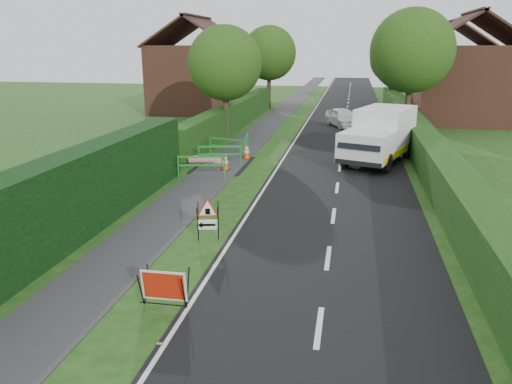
{
  "coord_description": "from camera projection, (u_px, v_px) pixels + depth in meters",
  "views": [
    {
      "loc": [
        2.92,
        -11.49,
        5.5
      ],
      "look_at": [
        0.23,
        2.55,
        1.29
      ],
      "focal_mm": 35.0,
      "sensor_mm": 36.0,
      "label": 1
    }
  ],
  "objects": [
    {
      "name": "red_rect_sign",
      "position": [
        164.0,
        286.0,
        10.78
      ],
      "size": [
        1.02,
        0.62,
        0.85
      ],
      "rotation": [
        0.0,
        0.0,
        0.02
      ],
      "color": "black",
      "rests_on": "ground"
    },
    {
      "name": "tree_nw",
      "position": [
        225.0,
        63.0,
        29.43
      ],
      "size": [
        4.4,
        4.4,
        6.7
      ],
      "color": "#2D2116",
      "rests_on": "ground"
    },
    {
      "name": "traffic_cone_4",
      "position": [
        247.0,
        151.0,
        25.03
      ],
      "size": [
        0.38,
        0.38,
        0.79
      ],
      "color": "black",
      "rests_on": "ground"
    },
    {
      "name": "traffic_cone_1",
      "position": [
        386.0,
        154.0,
        24.31
      ],
      "size": [
        0.38,
        0.38,
        0.79
      ],
      "color": "black",
      "rests_on": "ground"
    },
    {
      "name": "ped_barrier_0",
      "position": [
        201.0,
        163.0,
        21.42
      ],
      "size": [
        2.09,
        0.8,
        1.0
      ],
      "rotation": [
        0.0,
        0.0,
        0.22
      ],
      "color": "#178325",
      "rests_on": "ground"
    },
    {
      "name": "house_east_b",
      "position": [
        447.0,
        73.0,
        49.48
      ],
      "size": [
        7.5,
        7.4,
        7.88
      ],
      "color": "brown",
      "rests_on": "ground"
    },
    {
      "name": "ped_barrier_2",
      "position": [
        227.0,
        145.0,
        25.37
      ],
      "size": [
        2.08,
        0.86,
        1.0
      ],
      "rotation": [
        0.0,
        0.0,
        -0.26
      ],
      "color": "#178325",
      "rests_on": "ground"
    },
    {
      "name": "tree_fw",
      "position": [
        269.0,
        53.0,
        44.4
      ],
      "size": [
        4.8,
        4.8,
        7.24
      ],
      "color": "#2D2116",
      "rests_on": "ground"
    },
    {
      "name": "hedge_west_near",
      "position": [
        54.0,
        252.0,
        13.81
      ],
      "size": [
        1.1,
        18.0,
        2.5
      ],
      "primitive_type": "cube",
      "color": "black",
      "rests_on": "ground"
    },
    {
      "name": "traffic_cone_0",
      "position": [
        387.0,
        158.0,
        23.44
      ],
      "size": [
        0.38,
        0.38,
        0.79
      ],
      "color": "black",
      "rests_on": "ground"
    },
    {
      "name": "ped_barrier_1",
      "position": [
        220.0,
        153.0,
        23.57
      ],
      "size": [
        2.08,
        0.85,
        1.0
      ],
      "rotation": [
        0.0,
        0.0,
        0.25
      ],
      "color": "#178325",
      "rests_on": "ground"
    },
    {
      "name": "works_van",
      "position": [
        380.0,
        134.0,
        24.13
      ],
      "size": [
        3.93,
        6.01,
        2.57
      ],
      "rotation": [
        0.0,
        0.0,
        -0.34
      ],
      "color": "silver",
      "rests_on": "ground"
    },
    {
      "name": "ground",
      "position": [
        229.0,
        266.0,
        12.91
      ],
      "size": [
        120.0,
        120.0,
        0.0
      ],
      "primitive_type": "plane",
      "color": "#154313",
      "rests_on": "ground"
    },
    {
      "name": "house_west",
      "position": [
        198.0,
        77.0,
        42.15
      ],
      "size": [
        7.5,
        7.4,
        7.88
      ],
      "color": "brown",
      "rests_on": "ground"
    },
    {
      "name": "hatchback_car",
      "position": [
        343.0,
        117.0,
        34.97
      ],
      "size": [
        2.89,
        4.11,
        1.3
      ],
      "primitive_type": "imported",
      "rotation": [
        0.0,
        0.0,
        0.4
      ],
      "color": "silver",
      "rests_on": "ground"
    },
    {
      "name": "tree_fe",
      "position": [
        393.0,
        60.0,
        46.35
      ],
      "size": [
        4.2,
        4.2,
        6.33
      ],
      "color": "#2D2116",
      "rests_on": "ground"
    },
    {
      "name": "hedge_east",
      "position": [
        417.0,
        152.0,
        26.8
      ],
      "size": [
        1.2,
        50.0,
        1.5
      ],
      "primitive_type": "cube",
      "color": "#14380F",
      "rests_on": "ground"
    },
    {
      "name": "triangle_sign",
      "position": [
        207.0,
        216.0,
        14.41
      ],
      "size": [
        0.9,
        0.9,
        1.09
      ],
      "rotation": [
        0.0,
        0.0,
        0.24
      ],
      "color": "black",
      "rests_on": "ground"
    },
    {
      "name": "hedge_west_far",
      "position": [
        235.0,
        128.0,
        34.53
      ],
      "size": [
        1.0,
        24.0,
        1.8
      ],
      "primitive_type": "cube",
      "color": "#14380F",
      "rests_on": "ground"
    },
    {
      "name": "ped_barrier_3",
      "position": [
        246.0,
        142.0,
        26.26
      ],
      "size": [
        0.63,
        2.09,
        1.0
      ],
      "rotation": [
        0.0,
        0.0,
        1.71
      ],
      "color": "#178325",
      "rests_on": "ground"
    },
    {
      "name": "traffic_cone_3",
      "position": [
        225.0,
        162.0,
        22.78
      ],
      "size": [
        0.38,
        0.38,
        0.79
      ],
      "color": "black",
      "rests_on": "ground"
    },
    {
      "name": "redwhite_plank",
      "position": [
        205.0,
        170.0,
        22.87
      ],
      "size": [
        1.48,
        0.34,
        0.25
      ],
      "primitive_type": "cube",
      "rotation": [
        0.0,
        0.0,
        0.2
      ],
      "color": "red",
      "rests_on": "ground"
    },
    {
      "name": "litter_can",
      "position": [
        160.0,
        346.0,
        9.51
      ],
      "size": [
        0.12,
        0.07,
        0.07
      ],
      "primitive_type": "cylinder",
      "rotation": [
        0.0,
        1.57,
        0.0
      ],
      "color": "#BF7F4C",
      "rests_on": "ground"
    },
    {
      "name": "traffic_cone_2",
      "position": [
        384.0,
        144.0,
        26.99
      ],
      "size": [
        0.38,
        0.38,
        0.79
      ],
      "color": "black",
      "rests_on": "ground"
    },
    {
      "name": "footpath",
      "position": [
        288.0,
        107.0,
        46.42
      ],
      "size": [
        2.0,
        90.0,
        0.02
      ],
      "primitive_type": "cube",
      "color": "#2D2D30",
      "rests_on": "ground"
    },
    {
      "name": "house_east_a",
      "position": [
        466.0,
        82.0,
        36.47
      ],
      "size": [
        7.5,
        7.4,
        7.88
      ],
      "color": "brown",
      "rests_on": "ground"
    },
    {
      "name": "tree_ne",
      "position": [
        412.0,
        51.0,
        31.01
      ],
      "size": [
        5.2,
        5.2,
        7.79
      ],
      "color": "#2D2116",
      "rests_on": "ground"
    },
    {
      "name": "road_surface",
      "position": [
        347.0,
        108.0,
        45.42
      ],
      "size": [
        6.0,
        90.0,
        0.02
      ],
      "primitive_type": "cube",
      "color": "black",
      "rests_on": "ground"
    }
  ]
}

